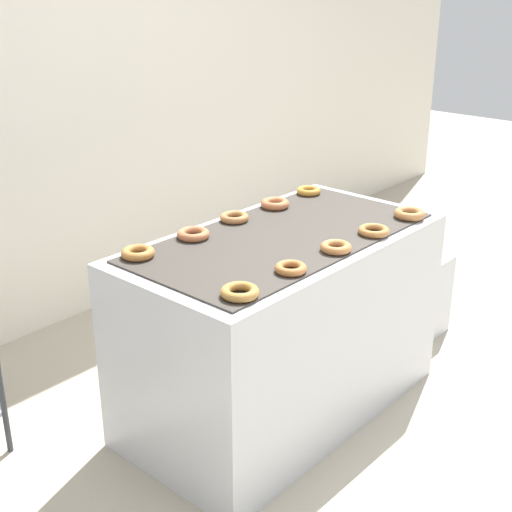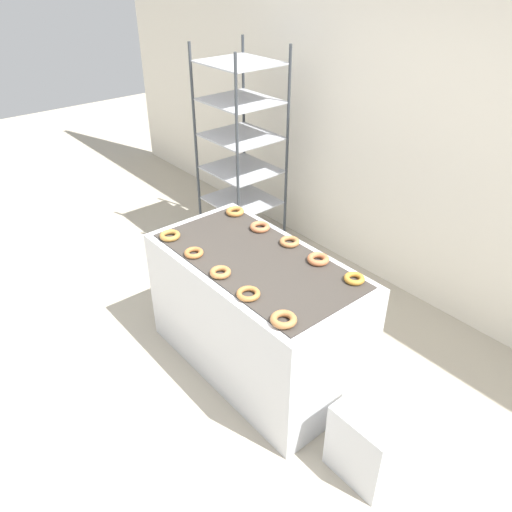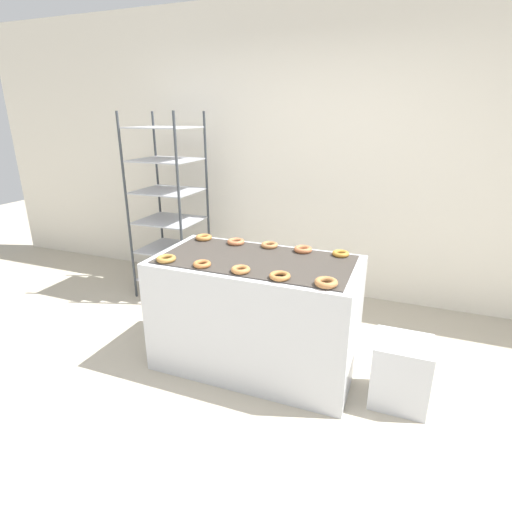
% 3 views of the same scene
% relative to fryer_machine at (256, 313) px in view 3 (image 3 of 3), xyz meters
% --- Properties ---
extents(ground_plane, '(14.00, 14.00, 0.00)m').
position_rel_fryer_machine_xyz_m(ground_plane, '(-0.00, -0.62, -0.42)').
color(ground_plane, '#B2A893').
extents(wall_back, '(8.00, 0.05, 2.80)m').
position_rel_fryer_machine_xyz_m(wall_back, '(-0.00, 1.50, 0.98)').
color(wall_back, silver).
rests_on(wall_back, ground_plane).
extents(fryer_machine, '(1.42, 0.74, 0.84)m').
position_rel_fryer_machine_xyz_m(fryer_machine, '(0.00, 0.00, 0.00)').
color(fryer_machine, silver).
rests_on(fryer_machine, ground_plane).
extents(baking_rack_cart, '(0.61, 0.56, 1.81)m').
position_rel_fryer_machine_xyz_m(baking_rack_cart, '(-1.28, 0.90, 0.50)').
color(baking_rack_cart, '#33383D').
rests_on(baking_rack_cart, ground_plane).
extents(glaze_bin, '(0.35, 0.33, 0.44)m').
position_rel_fryer_machine_xyz_m(glaze_bin, '(1.02, -0.06, -0.20)').
color(glaze_bin, silver).
rests_on(glaze_bin, ground_plane).
extents(donut_near_leftmost, '(0.13, 0.13, 0.03)m').
position_rel_fryer_machine_xyz_m(donut_near_leftmost, '(-0.55, -0.26, 0.44)').
color(donut_near_leftmost, '#A87636').
rests_on(donut_near_leftmost, fryer_machine).
extents(donut_near_left, '(0.12, 0.12, 0.03)m').
position_rel_fryer_machine_xyz_m(donut_near_left, '(-0.28, -0.26, 0.43)').
color(donut_near_left, '#B06A35').
rests_on(donut_near_left, fryer_machine).
extents(donut_near_center, '(0.12, 0.12, 0.03)m').
position_rel_fryer_machine_xyz_m(donut_near_center, '(-0.00, -0.27, 0.44)').
color(donut_near_center, '#B3723D').
rests_on(donut_near_center, fryer_machine).
extents(donut_near_right, '(0.13, 0.13, 0.03)m').
position_rel_fryer_machine_xyz_m(donut_near_right, '(0.26, -0.27, 0.43)').
color(donut_near_right, '#AD6F38').
rests_on(donut_near_right, fryer_machine).
extents(donut_near_rightmost, '(0.14, 0.14, 0.04)m').
position_rel_fryer_machine_xyz_m(donut_near_rightmost, '(0.54, -0.28, 0.44)').
color(donut_near_rightmost, '#AD703E').
rests_on(donut_near_rightmost, fryer_machine).
extents(donut_far_leftmost, '(0.13, 0.13, 0.04)m').
position_rel_fryer_machine_xyz_m(donut_far_leftmost, '(-0.55, 0.27, 0.44)').
color(donut_far_leftmost, '#B37236').
rests_on(donut_far_leftmost, fryer_machine).
extents(donut_far_left, '(0.13, 0.13, 0.03)m').
position_rel_fryer_machine_xyz_m(donut_far_left, '(-0.27, 0.26, 0.44)').
color(donut_far_left, '#B46840').
rests_on(donut_far_left, fryer_machine).
extents(donut_far_center, '(0.13, 0.13, 0.03)m').
position_rel_fryer_machine_xyz_m(donut_far_center, '(-0.00, 0.28, 0.43)').
color(donut_far_center, '#AB6E3F').
rests_on(donut_far_center, fryer_machine).
extents(donut_far_right, '(0.13, 0.13, 0.04)m').
position_rel_fryer_machine_xyz_m(donut_far_right, '(0.26, 0.26, 0.44)').
color(donut_far_right, '#BA693F').
rests_on(donut_far_right, fryer_machine).
extents(donut_far_rightmost, '(0.12, 0.12, 0.03)m').
position_rel_fryer_machine_xyz_m(donut_far_rightmost, '(0.53, 0.28, 0.43)').
color(donut_far_rightmost, '#BB7F2D').
rests_on(donut_far_rightmost, fryer_machine).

